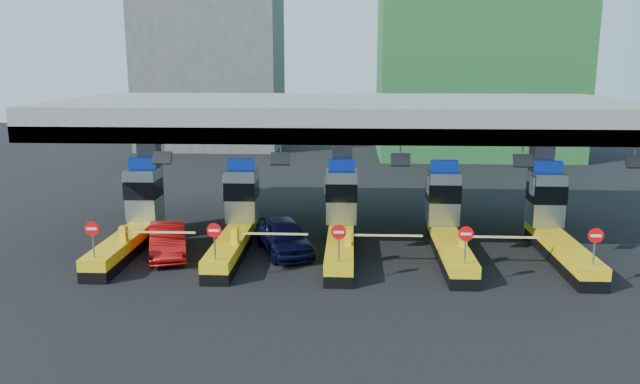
{
  "coord_description": "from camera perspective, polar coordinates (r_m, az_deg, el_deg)",
  "views": [
    {
      "loc": [
        0.48,
        -28.48,
        8.93
      ],
      "look_at": [
        -0.99,
        0.0,
        2.89
      ],
      "focal_mm": 35.0,
      "sensor_mm": 36.0,
      "label": 1
    }
  ],
  "objects": [
    {
      "name": "toll_lane_center",
      "position": [
        29.73,
        1.93,
        -2.72
      ],
      "size": [
        4.43,
        8.0,
        4.16
      ],
      "color": "black",
      "rests_on": "ground"
    },
    {
      "name": "ground",
      "position": [
        29.85,
        1.9,
        -5.45
      ],
      "size": [
        120.0,
        120.0,
        0.0
      ],
      "primitive_type": "plane",
      "color": "black",
      "rests_on": "ground"
    },
    {
      "name": "toll_lane_far_right",
      "position": [
        31.21,
        20.64,
        -2.78
      ],
      "size": [
        4.43,
        8.0,
        4.16
      ],
      "color": "black",
      "rests_on": "ground"
    },
    {
      "name": "toll_lane_right",
      "position": [
        30.07,
        11.51,
        -2.79
      ],
      "size": [
        4.43,
        8.0,
        4.16
      ],
      "color": "black",
      "rests_on": "ground"
    },
    {
      "name": "bg_building_scaffold",
      "position": [
        61.77,
        14.27,
        16.33
      ],
      "size": [
        18.0,
        12.0,
        28.0
      ],
      "primitive_type": "cube",
      "color": "#1E5926",
      "rests_on": "ground"
    },
    {
      "name": "toll_lane_far_left",
      "position": [
        31.52,
        -16.58,
        -2.37
      ],
      "size": [
        4.43,
        8.0,
        4.16
      ],
      "color": "black",
      "rests_on": "ground"
    },
    {
      "name": "toll_lane_left",
      "position": [
        30.23,
        -7.6,
        -2.57
      ],
      "size": [
        4.43,
        8.0,
        4.16
      ],
      "color": "black",
      "rests_on": "ground"
    },
    {
      "name": "red_car",
      "position": [
        29.82,
        -13.74,
        -4.31
      ],
      "size": [
        2.81,
        4.8,
        1.49
      ],
      "primitive_type": "imported",
      "rotation": [
        0.0,
        0.0,
        0.29
      ],
      "color": "#980C0B",
      "rests_on": "ground"
    },
    {
      "name": "van",
      "position": [
        29.43,
        -3.33,
        -4.05
      ],
      "size": [
        3.56,
        5.19,
        1.64
      ],
      "primitive_type": "imported",
      "rotation": [
        0.0,
        0.0,
        0.37
      ],
      "color": "black",
      "rests_on": "ground"
    },
    {
      "name": "toll_canopy",
      "position": [
        31.48,
        2.08,
        6.86
      ],
      "size": [
        28.0,
        12.09,
        7.0
      ],
      "color": "slate",
      "rests_on": "ground"
    },
    {
      "name": "bg_building_concrete",
      "position": [
        66.08,
        -9.92,
        11.86
      ],
      "size": [
        14.0,
        10.0,
        18.0
      ],
      "primitive_type": "cube",
      "color": "#4C4C49",
      "rests_on": "ground"
    }
  ]
}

